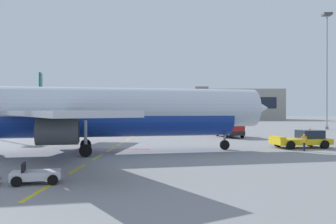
% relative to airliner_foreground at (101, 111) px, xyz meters
% --- Properties ---
extents(ground, '(400.00, 400.00, 0.00)m').
position_rel_airliner_foreground_xyz_m(ground, '(22.40, 21.33, -3.95)').
color(ground, gray).
extents(apron_paint_markings, '(8.00, 94.88, 0.01)m').
position_rel_airliner_foreground_xyz_m(apron_paint_markings, '(0.40, 18.69, -3.95)').
color(apron_paint_markings, yellow).
rests_on(apron_paint_markings, ground).
extents(airliner_foreground, '(34.45, 33.58, 12.20)m').
position_rel_airliner_foreground_xyz_m(airliner_foreground, '(0.00, 0.00, 0.00)').
color(airliner_foreground, silver).
rests_on(airliner_foreground, ground).
extents(pushback_tug, '(6.42, 4.04, 2.08)m').
position_rel_airliner_foreground_xyz_m(pushback_tug, '(20.77, 5.24, -3.05)').
color(pushback_tug, yellow).
rests_on(pushback_tug, ground).
extents(airliner_mid_left, '(30.82, 30.66, 10.81)m').
position_rel_airliner_foreground_xyz_m(airliner_mid_left, '(0.67, 89.32, -0.45)').
color(airliner_mid_left, silver).
rests_on(airliner_mid_left, ground).
extents(airliner_far_center, '(30.98, 31.88, 11.35)m').
position_rel_airliner_foreground_xyz_m(airliner_far_center, '(-23.05, 48.33, -0.28)').
color(airliner_far_center, white).
rests_on(airliner_far_center, ground).
extents(ground_power_truck, '(3.60, 7.31, 3.14)m').
position_rel_airliner_foreground_xyz_m(ground_power_truck, '(15.07, 20.93, -2.30)').
color(ground_power_truck, black).
rests_on(ground_power_truck, ground).
extents(ground_crew_worker, '(0.47, 0.62, 1.69)m').
position_rel_airliner_foreground_xyz_m(ground_crew_worker, '(19.80, 1.94, -2.99)').
color(ground_crew_worker, '#191E38').
rests_on(ground_crew_worker, ground).
extents(apron_light_mast_far, '(1.80, 1.80, 24.66)m').
position_rel_airliner_foreground_xyz_m(apron_light_mast_far, '(38.96, 43.48, 11.40)').
color(apron_light_mast_far, slate).
rests_on(apron_light_mast_far, ground).
extents(terminal_satellite, '(97.62, 24.23, 14.65)m').
position_rel_airliner_foreground_xyz_m(terminal_satellite, '(3.36, 128.62, 2.59)').
color(terminal_satellite, '#9E998E').
rests_on(terminal_satellite, ground).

